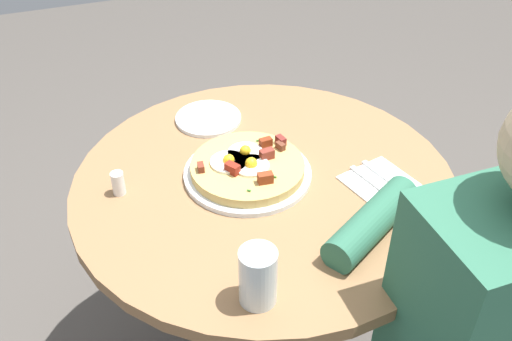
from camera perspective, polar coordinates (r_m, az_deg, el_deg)
The scene contains 9 objects.
dining_table at distance 1.44m, azimuth 0.76°, elevation -6.03°, with size 0.86×0.86×0.70m.
pizza_plate at distance 1.34m, azimuth -0.81°, elevation -0.28°, with size 0.29×0.29×0.01m, color white.
breakfast_pizza at distance 1.33m, azimuth -0.84°, elevation 0.41°, with size 0.26×0.26×0.05m.
bread_plate at distance 1.53m, azimuth -4.62°, elevation 5.03°, with size 0.17×0.17×0.01m, color white.
napkin at distance 1.34m, azimuth 12.32°, elevation -1.48°, with size 0.17×0.14×0.00m, color white.
fork at distance 1.32m, azimuth 11.78°, elevation -1.61°, with size 0.18×0.01×0.01m, color silver.
knife at distance 1.35m, azimuth 12.89°, elevation -1.06°, with size 0.18×0.01×0.01m, color silver.
water_glass at distance 1.04m, azimuth 0.19°, elevation -10.20°, with size 0.07×0.07×0.12m, color silver.
salt_shaker at distance 1.31m, azimuth -13.15°, elevation -1.20°, with size 0.03×0.03×0.05m, color white.
Camera 1 is at (0.38, 0.97, 1.53)m, focal length 41.48 mm.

